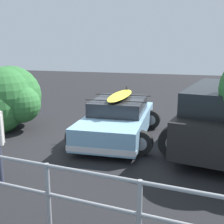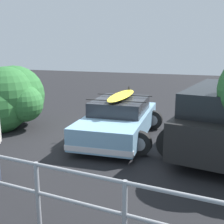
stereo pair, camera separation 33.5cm
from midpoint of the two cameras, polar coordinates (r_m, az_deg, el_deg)
The scene contains 4 objects.
ground_plane at distance 8.89m, azimuth 0.26°, elevation -5.04°, with size 44.00×44.00×0.02m, color black.
sedan_car at distance 8.64m, azimuth 2.55°, elevation -1.46°, with size 2.58×4.16×1.48m.
railing_fence at distance 4.89m, azimuth -19.65°, elevation -12.37°, with size 7.14×0.57×1.09m.
bush_near_left at distance 10.11m, azimuth -19.49°, elevation 2.64°, with size 2.48×2.73×2.24m.
Camera 2 is at (-3.03, 7.89, 2.74)m, focal length 45.00 mm.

